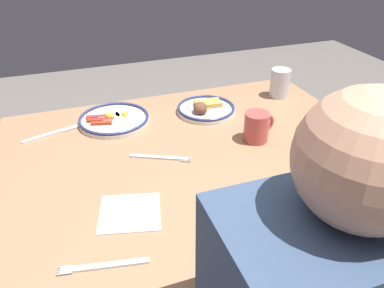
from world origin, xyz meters
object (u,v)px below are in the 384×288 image
Objects in this scene: butter_knife at (56,132)px; drinking_glass at (280,84)px; plate_near_main at (205,109)px; fork_far at (103,266)px; coffee_mug at (256,126)px; plate_center_pancakes at (114,119)px; fork_near at (161,158)px; paper_napkin at (130,213)px.

drinking_glass is at bearing -178.94° from butter_knife.
fork_far is at bearing 52.43° from plate_near_main.
coffee_mug reaches higher than fork_far.
butter_knife is (0.20, 0.01, -0.01)m from plate_center_pancakes.
plate_near_main is 0.87× the size of plate_center_pancakes.
coffee_mug is 0.65× the size of fork_near.
coffee_mug reaches higher than butter_knife.
plate_near_main reaches higher than fork_near.
fork_far is at bearing 57.91° from fork_near.
drinking_glass is at bearing -153.56° from fork_near.
plate_near_main is at bearing -129.59° from paper_napkin.
paper_napkin is at bearing 34.79° from drinking_glass.
fork_near is at bearing 1.84° from coffee_mug.
plate_near_main is 0.77m from fork_far.
fork_far is at bearing 38.73° from drinking_glass.
plate_near_main is 1.91× the size of drinking_glass.
drinking_glass is 0.88m from paper_napkin.
fork_far is (0.09, 0.15, 0.00)m from paper_napkin.
plate_center_pancakes is (0.34, -0.04, -0.00)m from plate_near_main.
drinking_glass is 0.65m from fork_near.
coffee_mug reaches higher than fork_near.
drinking_glass reaches higher than butter_knife.
paper_napkin is 0.17m from fork_far.
butter_knife is at bearing 3.64° from plate_center_pancakes.
plate_center_pancakes is at bearing -33.05° from coffee_mug.
drinking_glass is at bearing -145.21° from paper_napkin.
coffee_mug is at bearing 146.95° from plate_center_pancakes.
drinking_glass reaches higher than fork_near.
fork_near is 0.40m from butter_knife.
paper_napkin is 0.78× the size of fork_far.
paper_napkin is at bearing 56.80° from fork_near.
plate_near_main is at bearing 173.79° from plate_center_pancakes.
plate_near_main is 0.99× the size of butter_knife.
plate_near_main is at bearing 6.74° from drinking_glass.
butter_knife is at bearing -2.53° from plate_near_main.
fork_near is (0.58, 0.29, -0.05)m from drinking_glass.
coffee_mug is 1.00× the size of drinking_glass.
paper_napkin is (0.38, 0.46, -0.01)m from plate_near_main.
plate_center_pancakes is 1.13× the size of butter_knife.
fork_near is 0.80× the size of butter_knife.
plate_center_pancakes is at bearing -6.21° from plate_near_main.
coffee_mug is 0.67m from fork_far.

